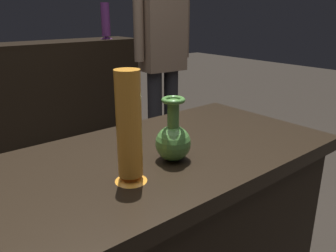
% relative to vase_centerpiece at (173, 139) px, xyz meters
% --- Properties ---
extents(display_plinth, '(1.20, 0.64, 0.80)m').
position_rel_vase_centerpiece_xyz_m(display_plinth, '(0.02, 0.08, -0.47)').
color(display_plinth, black).
rests_on(display_plinth, ground_plane).
extents(back_display_shelf, '(2.60, 0.40, 0.99)m').
position_rel_vase_centerpiece_xyz_m(back_display_shelf, '(0.02, 2.28, -0.37)').
color(back_display_shelf, black).
rests_on(back_display_shelf, ground_plane).
extents(vase_centerpiece, '(0.11, 0.11, 0.20)m').
position_rel_vase_centerpiece_xyz_m(vase_centerpiece, '(0.00, 0.00, 0.00)').
color(vase_centerpiece, '#477A38').
rests_on(vase_centerpiece, display_plinth).
extents(vase_tall_behind, '(0.09, 0.09, 0.31)m').
position_rel_vase_centerpiece_xyz_m(vase_tall_behind, '(-0.18, -0.03, 0.08)').
color(vase_tall_behind, orange).
rests_on(vase_tall_behind, display_plinth).
extents(shelf_vase_far_right, '(0.11, 0.11, 0.33)m').
position_rel_vase_centerpiece_xyz_m(shelf_vase_far_right, '(1.06, 2.26, 0.28)').
color(shelf_vase_far_right, '#7A388E').
rests_on(shelf_vase_far_right, back_display_shelf).
extents(visitor_near_right, '(0.47, 0.21, 1.67)m').
position_rel_vase_centerpiece_xyz_m(visitor_near_right, '(0.95, 1.23, 0.12)').
color(visitor_near_right, '#232328').
rests_on(visitor_near_right, ground_plane).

